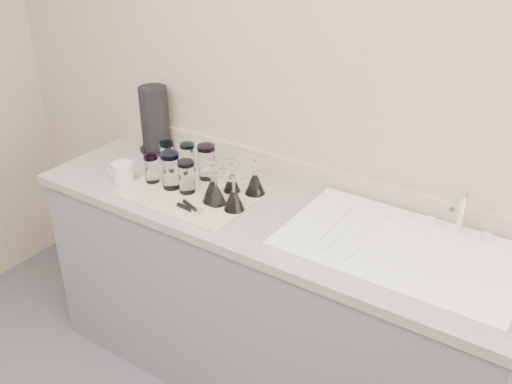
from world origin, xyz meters
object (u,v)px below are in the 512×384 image
Objects in this scene: paper_towel_roll at (155,120)px; tumbler_blue at (171,170)px; tumbler_cyan at (188,157)px; goblet_front_left at (213,189)px; goblet_front_right at (234,198)px; tumbler_magenta at (152,168)px; can_opener at (192,209)px; goblet_back_left at (232,181)px; tumbler_teal at (167,155)px; tumbler_purple at (207,162)px; white_mug at (123,173)px; goblet_extra at (216,193)px; sink_unit at (401,249)px; tumbler_lavender at (186,177)px; goblet_back_right at (255,182)px.

tumbler_blue is at bearing -39.51° from paper_towel_roll.
paper_towel_roll reaches higher than tumbler_cyan.
goblet_front_right is (0.11, -0.01, -0.00)m from goblet_front_left.
can_opener is at bearing -19.02° from tumbler_magenta.
tumbler_magenta is at bearing -50.88° from paper_towel_roll.
tumbler_cyan is 0.41m from goblet_front_right.
goblet_front_left reaches higher than goblet_back_left.
tumbler_teal is at bearing 177.20° from goblet_back_left.
goblet_front_left is at bearing 0.48° from tumbler_blue.
tumbler_purple is 0.37m from white_mug.
tumbler_teal is 1.02× the size of tumbler_magenta.
goblet_extra is at bearing -17.94° from goblet_front_left.
paper_towel_roll is at bearing 163.43° from tumbler_purple.
tumbler_lavender is at bearing -175.74° from sink_unit.
goblet_front_right is at bearing -1.09° from tumbler_blue.
goblet_extra is at bearing 179.97° from goblet_front_right.
goblet_back_right reaches higher than white_mug.
tumbler_purple is at bearing 5.32° from tumbler_teal.
tumbler_magenta is (-0.18, -0.16, -0.02)m from tumbler_purple.
tumbler_blue is at bearing 178.54° from goblet_extra.
tumbler_purple and goblet_back_right have the same top height.
goblet_extra is at bearing -117.03° from goblet_back_right.
tumbler_cyan is 0.21m from tumbler_lavender.
goblet_extra is at bearing -0.20° from tumbler_magenta.
paper_towel_roll reaches higher than tumbler_blue.
sink_unit reaches higher than can_opener.
goblet_front_right is (0.44, -0.00, -0.01)m from tumbler_magenta.
goblet_front_left is at bearing 9.35° from white_mug.
goblet_front_right is (0.47, -0.14, -0.01)m from tumbler_teal.
goblet_back_right is (0.37, -0.01, -0.01)m from tumbler_cyan.
tumbler_teal is 0.38m from goblet_front_left.
tumbler_magenta is (-0.06, -0.17, -0.00)m from tumbler_cyan.
tumbler_lavender is (-0.91, -0.07, 0.06)m from sink_unit.
goblet_front_left reaches higher than goblet_extra.
tumbler_purple is 0.30m from can_opener.
sink_unit is 1.13m from tumbler_teal.
can_opener is 0.42m from white_mug.
goblet_extra is at bearing -42.75° from tumbler_purple.
goblet_front_right is (-0.66, -0.08, 0.04)m from sink_unit.
tumbler_teal is 0.79× the size of goblet_front_left.
tumbler_teal is (-1.13, 0.06, 0.05)m from sink_unit.
tumbler_blue is 0.50× the size of paper_towel_roll.
white_mug is at bearing -173.29° from sink_unit.
goblet_front_right is at bearing -31.64° from tumbler_purple.
tumbler_lavender is 0.44× the size of paper_towel_roll.
tumbler_purple is 0.17m from tumbler_blue.
tumbler_cyan is at bearing 70.93° from tumbler_magenta.
tumbler_cyan is 0.81× the size of goblet_front_left.
paper_towel_roll is at bearing 140.49° from tumbler_blue.
goblet_front_right is 0.17m from can_opener.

